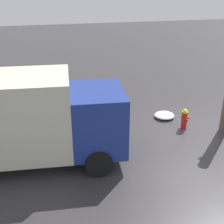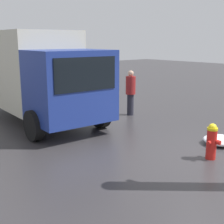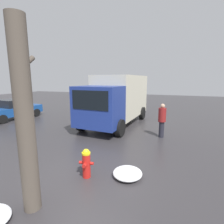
{
  "view_description": "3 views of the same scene",
  "coord_description": "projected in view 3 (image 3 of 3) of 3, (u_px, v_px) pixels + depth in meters",
  "views": [
    {
      "loc": [
        5.49,
        11.03,
        6.17
      ],
      "look_at": [
        3.3,
        0.72,
        1.39
      ],
      "focal_mm": 50.0,
      "sensor_mm": 36.0,
      "label": 1
    },
    {
      "loc": [
        -3.85,
        6.54,
        2.83
      ],
      "look_at": [
        2.74,
        0.81,
        0.82
      ],
      "focal_mm": 50.0,
      "sensor_mm": 36.0,
      "label": 2
    },
    {
      "loc": [
        -4.25,
        -2.43,
        2.91
      ],
      "look_at": [
        3.64,
        0.57,
        1.32
      ],
      "focal_mm": 28.0,
      "sensor_mm": 36.0,
      "label": 3
    }
  ],
  "objects": [
    {
      "name": "parked_car",
      "position": [
        13.0,
        109.0,
        13.11
      ],
      "size": [
        4.13,
        2.4,
        1.44
      ],
      "rotation": [
        0.0,
        0.0,
        1.46
      ],
      "color": "#194793",
      "rests_on": "ground_plane"
    },
    {
      "name": "ground_plane",
      "position": [
        87.0,
        177.0,
        5.29
      ],
      "size": [
        60.0,
        60.0,
        0.0
      ],
      "primitive_type": "plane",
      "color": "#333033"
    },
    {
      "name": "snow_pile_by_hydrant",
      "position": [
        128.0,
        173.0,
        5.27
      ],
      "size": [
        0.91,
        0.88,
        0.24
      ],
      "color": "white",
      "rests_on": "ground_plane"
    },
    {
      "name": "pedestrian",
      "position": [
        162.0,
        119.0,
        8.75
      ],
      "size": [
        0.38,
        0.38,
        1.73
      ],
      "rotation": [
        0.0,
        0.0,
        0.28
      ],
      "color": "#23232D",
      "rests_on": "ground_plane"
    },
    {
      "name": "delivery_truck",
      "position": [
        118.0,
        98.0,
        11.39
      ],
      "size": [
        6.74,
        2.95,
        3.16
      ],
      "rotation": [
        0.0,
        0.0,
        1.51
      ],
      "color": "navy",
      "rests_on": "ground_plane"
    },
    {
      "name": "tree_trunk",
      "position": [
        25.0,
        120.0,
        3.64
      ],
      "size": [
        0.57,
        0.38,
        4.15
      ],
      "color": "brown",
      "rests_on": "ground_plane"
    },
    {
      "name": "fire_hydrant",
      "position": [
        86.0,
        163.0,
        5.2
      ],
      "size": [
        0.35,
        0.45,
        0.89
      ],
      "rotation": [
        0.0,
        0.0,
        3.31
      ],
      "color": "red",
      "rests_on": "ground_plane"
    }
  ]
}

